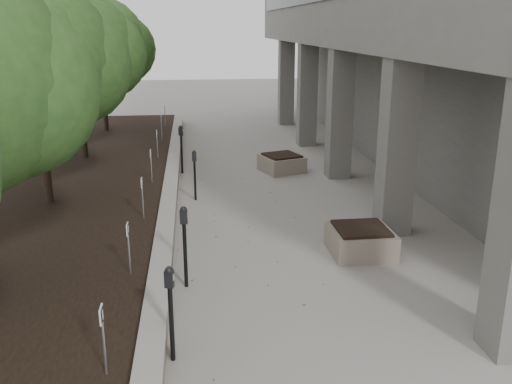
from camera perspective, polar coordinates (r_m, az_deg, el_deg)
retaining_wall at (r=15.40m, az=-8.81°, el=-0.03°), size 0.39×26.00×0.50m
planting_bed at (r=16.00m, az=-22.06°, el=-0.63°), size 7.00×26.00×0.40m
crabapple_tree_3 at (r=14.30m, az=-21.63°, el=9.48°), size 4.60×4.00×5.44m
crabapple_tree_4 at (r=19.15m, az=-17.90°, el=11.41°), size 4.60×4.00×5.44m
crabapple_tree_5 at (r=24.07m, az=-15.67°, el=12.54°), size 4.60×4.00×5.44m
parking_sign_2 at (r=7.39m, az=-15.45°, el=-14.62°), size 0.04×0.22×0.96m
parking_sign_3 at (r=10.05m, az=-12.99°, el=-5.73°), size 0.04×0.22×0.96m
parking_sign_4 at (r=12.86m, az=-11.63°, el=-0.63°), size 0.04×0.22×0.96m
parking_sign_5 at (r=15.74m, az=-10.76°, el=2.62°), size 0.04×0.22×0.96m
parking_sign_6 at (r=18.66m, az=-10.16°, el=4.86°), size 0.04×0.22×0.96m
parking_sign_7 at (r=21.60m, az=-9.72°, el=6.49°), size 0.04×0.22×0.96m
parking_sign_8 at (r=24.56m, az=-9.38°, el=7.73°), size 0.04×0.22×0.96m
parking_meter_1 at (r=8.09m, az=-8.77°, el=-12.40°), size 0.17×0.14×1.47m
parking_meter_2 at (r=8.15m, az=-8.75°, el=-12.23°), size 0.15×0.11×1.45m
parking_meter_3 at (r=10.19m, az=-7.35°, el=-5.67°), size 0.17×0.13×1.57m
parking_meter_4 at (r=15.28m, az=-6.34°, el=1.71°), size 0.14×0.11×1.41m
parking_meter_5 at (r=18.18m, az=-7.70°, el=4.38°), size 0.18×0.15×1.58m
planter_front at (r=11.95m, az=10.75°, el=-4.91°), size 1.28×1.28×0.59m
planter_back at (r=18.36m, az=2.67°, el=3.03°), size 1.59×1.59×0.58m
berry_scatter at (r=11.75m, az=-0.91°, el=-6.49°), size 3.30×14.10×0.02m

